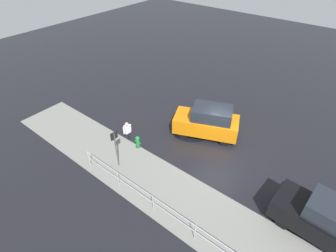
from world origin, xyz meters
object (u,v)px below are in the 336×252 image
moving_hatchback (208,121)px  sign_post (115,144)px  parked_sedan (331,223)px  fire_hydrant (138,142)px  pedestrian (127,130)px

moving_hatchback → sign_post: bearing=66.4°
parked_sedan → fire_hydrant: bearing=4.3°
pedestrian → moving_hatchback: bearing=-137.1°
parked_sedan → sign_post: (9.91, 2.55, 0.58)m
pedestrian → sign_post: bearing=122.7°
moving_hatchback → pedestrian: bearing=42.9°
moving_hatchback → sign_post: 5.88m
pedestrian → sign_post: 2.54m
fire_hydrant → sign_post: sign_post is taller
fire_hydrant → pedestrian: pedestrian is taller
parked_sedan → fire_hydrant: size_ratio=5.48×
fire_hydrant → sign_post: size_ratio=0.33×
moving_hatchback → fire_hydrant: 4.44m
moving_hatchback → sign_post: size_ratio=1.77×
moving_hatchback → pedestrian: moving_hatchback is taller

